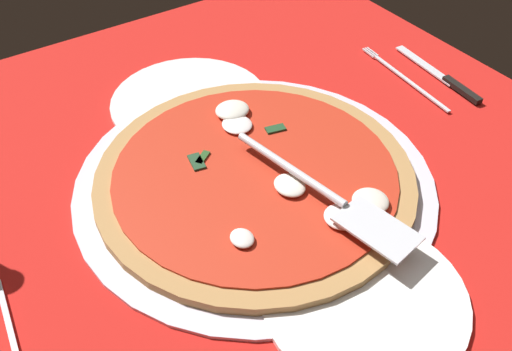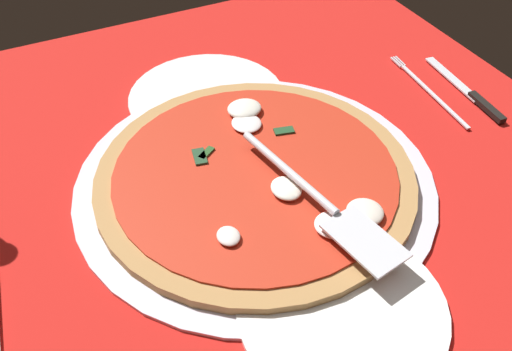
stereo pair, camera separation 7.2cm
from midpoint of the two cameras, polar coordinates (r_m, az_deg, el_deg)
The scene contains 8 objects.
ground_plane at distance 72.95cm, azimuth -3.70°, elevation -1.70°, with size 96.17×96.17×0.80cm, color red.
checker_pattern at distance 72.64cm, azimuth -3.71°, elevation -1.45°, with size 96.17×96.17×0.10cm.
pizza_pan at distance 72.58cm, azimuth -2.82°, elevation -0.95°, with size 45.58×45.58×0.81cm, color silver.
dinner_plate_left at distance 61.52cm, azimuth 7.37°, elevation -12.19°, with size 21.85×21.85×1.00cm, color white.
dinner_plate_right at distance 87.03cm, azimuth -9.00°, elevation 7.15°, with size 23.41×23.41×1.00cm, color white.
pizza at distance 71.77cm, azimuth -2.73°, elevation -0.23°, with size 40.28×40.28×2.87cm.
pizza_server at distance 66.20cm, azimuth 4.01°, elevation -1.97°, with size 26.46×7.70×1.00cm.
place_setting_near at distance 93.97cm, azimuth 14.37°, elevation 9.12°, with size 21.52×13.32×1.40cm.
Camera 1 is at (-43.83, 28.18, 50.70)cm, focal length 40.13 mm.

